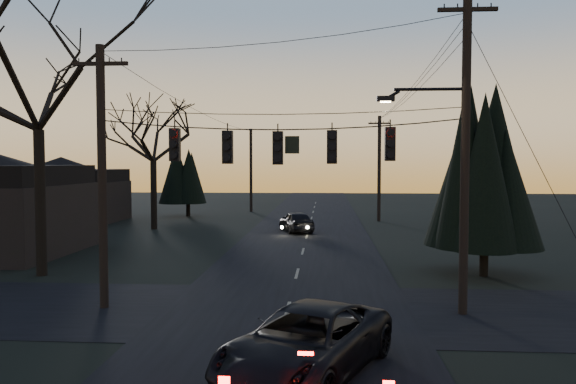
# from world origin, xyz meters

# --- Properties ---
(main_road) EXTENTS (8.00, 120.00, 0.02)m
(main_road) POSITION_xyz_m (0.00, 20.00, 0.01)
(main_road) COLOR black
(main_road) RESTS_ON ground
(cross_road) EXTENTS (60.00, 7.00, 0.02)m
(cross_road) POSITION_xyz_m (0.00, 10.00, 0.01)
(cross_road) COLOR black
(cross_road) RESTS_ON ground
(utility_pole_right) EXTENTS (5.00, 0.30, 10.00)m
(utility_pole_right) POSITION_xyz_m (5.50, 10.00, 0.00)
(utility_pole_right) COLOR black
(utility_pole_right) RESTS_ON ground
(utility_pole_left) EXTENTS (1.80, 0.30, 8.50)m
(utility_pole_left) POSITION_xyz_m (-6.00, 10.00, 0.00)
(utility_pole_left) COLOR black
(utility_pole_left) RESTS_ON ground
(utility_pole_far_r) EXTENTS (1.80, 0.30, 8.50)m
(utility_pole_far_r) POSITION_xyz_m (5.50, 38.00, 0.00)
(utility_pole_far_r) COLOR black
(utility_pole_far_r) RESTS_ON ground
(utility_pole_far_l) EXTENTS (0.30, 0.30, 8.00)m
(utility_pole_far_l) POSITION_xyz_m (-6.00, 46.00, 0.00)
(utility_pole_far_l) COLOR black
(utility_pole_far_l) RESTS_ON ground
(span_signal_assembly) EXTENTS (11.50, 0.44, 1.56)m
(span_signal_assembly) POSITION_xyz_m (-0.24, 10.00, 5.26)
(span_signal_assembly) COLOR black
(span_signal_assembly) RESTS_ON ground
(bare_tree_left) EXTENTS (10.88, 10.88, 12.21)m
(bare_tree_left) POSITION_xyz_m (-10.70, 14.96, 8.54)
(bare_tree_left) COLOR black
(bare_tree_left) RESTS_ON ground
(evergreen_right) EXTENTS (3.89, 3.89, 7.73)m
(evergreen_right) POSITION_xyz_m (7.81, 16.06, 4.46)
(evergreen_right) COLOR black
(evergreen_right) RESTS_ON ground
(bare_tree_dist) EXTENTS (7.22, 7.22, 9.67)m
(bare_tree_dist) POSITION_xyz_m (-11.01, 31.42, 6.76)
(bare_tree_dist) COLOR black
(bare_tree_dist) RESTS_ON ground
(evergreen_dist) EXTENTS (3.67, 3.67, 5.95)m
(evergreen_dist) POSITION_xyz_m (-10.96, 41.14, 3.56)
(evergreen_dist) COLOR black
(evergreen_dist) RESTS_ON ground
(house_left_far) EXTENTS (9.00, 7.00, 5.20)m
(house_left_far) POSITION_xyz_m (-20.00, 36.00, 2.60)
(house_left_far) COLOR black
(house_left_far) RESTS_ON ground
(suv_near) EXTENTS (4.45, 5.89, 1.49)m
(suv_near) POSITION_xyz_m (0.80, 4.61, 0.74)
(suv_near) COLOR black
(suv_near) RESTS_ON ground
(sedan_oncoming_a) EXTENTS (2.88, 4.50, 1.43)m
(sedan_oncoming_a) POSITION_xyz_m (-0.80, 30.45, 0.71)
(sedan_oncoming_a) COLOR black
(sedan_oncoming_a) RESTS_ON ground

